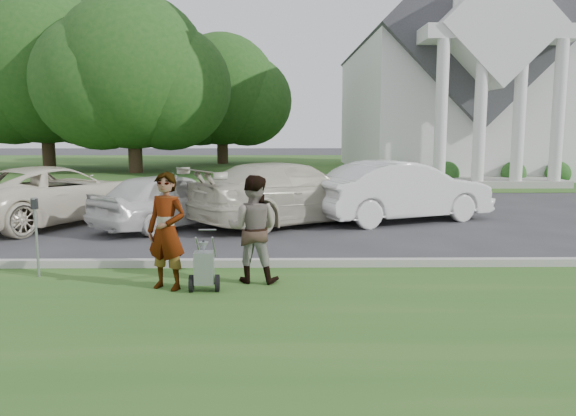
{
  "coord_description": "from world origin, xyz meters",
  "views": [
    {
      "loc": [
        0.08,
        -9.25,
        2.48
      ],
      "look_at": [
        0.19,
        0.0,
        1.15
      ],
      "focal_mm": 35.0,
      "sensor_mm": 36.0,
      "label": 1
    }
  ],
  "objects_px": {
    "car_a": "(53,194)",
    "car_d": "(402,191)",
    "striping_cart": "(204,269)",
    "person_left": "(167,232)",
    "tree_left": "(132,79)",
    "person_right": "(253,230)",
    "tree_back": "(221,95)",
    "car_b": "(171,199)",
    "tree_far": "(44,73)",
    "car_c": "(290,193)",
    "church": "(439,66)",
    "parking_meter_near": "(36,228)"
  },
  "relations": [
    {
      "from": "car_a",
      "to": "car_d",
      "type": "height_order",
      "value": "car_d"
    },
    {
      "from": "car_d",
      "to": "striping_cart",
      "type": "bearing_deg",
      "value": 123.77
    },
    {
      "from": "person_left",
      "to": "car_a",
      "type": "bearing_deg",
      "value": 146.97
    },
    {
      "from": "tree_left",
      "to": "person_right",
      "type": "relative_size",
      "value": 6.16
    },
    {
      "from": "tree_left",
      "to": "tree_back",
      "type": "bearing_deg",
      "value": 63.43
    },
    {
      "from": "striping_cart",
      "to": "person_left",
      "type": "bearing_deg",
      "value": 163.73
    },
    {
      "from": "car_b",
      "to": "tree_far",
      "type": "bearing_deg",
      "value": -21.11
    },
    {
      "from": "person_right",
      "to": "car_c",
      "type": "distance_m",
      "value": 5.68
    },
    {
      "from": "tree_far",
      "to": "car_b",
      "type": "bearing_deg",
      "value": -60.82
    },
    {
      "from": "person_left",
      "to": "car_a",
      "type": "height_order",
      "value": "person_left"
    },
    {
      "from": "tree_left",
      "to": "car_a",
      "type": "height_order",
      "value": "tree_left"
    },
    {
      "from": "tree_left",
      "to": "striping_cart",
      "type": "height_order",
      "value": "tree_left"
    },
    {
      "from": "tree_back",
      "to": "person_left",
      "type": "xyz_separation_m",
      "value": [
        2.34,
        -30.8,
        -3.83
      ]
    },
    {
      "from": "tree_left",
      "to": "person_right",
      "type": "bearing_deg",
      "value": -71.16
    },
    {
      "from": "person_left",
      "to": "car_d",
      "type": "distance_m",
      "value": 8.12
    },
    {
      "from": "church",
      "to": "person_right",
      "type": "xyz_separation_m",
      "value": [
        -9.37,
        -23.53,
        -5.08
      ]
    },
    {
      "from": "car_a",
      "to": "car_c",
      "type": "relative_size",
      "value": 0.98
    },
    {
      "from": "tree_left",
      "to": "striping_cart",
      "type": "relative_size",
      "value": 11.61
    },
    {
      "from": "tree_far",
      "to": "car_a",
      "type": "bearing_deg",
      "value": -67.48
    },
    {
      "from": "tree_far",
      "to": "tree_back",
      "type": "height_order",
      "value": "tree_far"
    },
    {
      "from": "tree_left",
      "to": "person_left",
      "type": "distance_m",
      "value": 24.04
    },
    {
      "from": "tree_far",
      "to": "person_right",
      "type": "bearing_deg",
      "value": -61.76
    },
    {
      "from": "person_left",
      "to": "parking_meter_near",
      "type": "bearing_deg",
      "value": -174.59
    },
    {
      "from": "parking_meter_near",
      "to": "car_c",
      "type": "relative_size",
      "value": 0.24
    },
    {
      "from": "tree_back",
      "to": "person_right",
      "type": "xyz_separation_m",
      "value": [
        3.64,
        -30.4,
        -3.86
      ]
    },
    {
      "from": "tree_back",
      "to": "car_d",
      "type": "xyz_separation_m",
      "value": [
        7.32,
        -24.39,
        -3.92
      ]
    },
    {
      "from": "parking_meter_near",
      "to": "car_d",
      "type": "height_order",
      "value": "car_d"
    },
    {
      "from": "tree_far",
      "to": "car_a",
      "type": "distance_m",
      "value": 21.72
    },
    {
      "from": "church",
      "to": "car_c",
      "type": "xyz_separation_m",
      "value": [
        -8.69,
        -17.89,
        -5.14
      ]
    },
    {
      "from": "person_left",
      "to": "car_b",
      "type": "bearing_deg",
      "value": 123.33
    },
    {
      "from": "striping_cart",
      "to": "parking_meter_near",
      "type": "relative_size",
      "value": 0.68
    },
    {
      "from": "car_b",
      "to": "car_a",
      "type": "bearing_deg",
      "value": 26.92
    },
    {
      "from": "tree_far",
      "to": "car_b",
      "type": "distance_m",
      "value": 23.75
    },
    {
      "from": "tree_left",
      "to": "tree_back",
      "type": "distance_m",
      "value": 8.95
    },
    {
      "from": "person_left",
      "to": "car_c",
      "type": "height_order",
      "value": "person_left"
    },
    {
      "from": "car_a",
      "to": "car_d",
      "type": "xyz_separation_m",
      "value": [
        9.22,
        0.15,
        0.05
      ]
    },
    {
      "from": "tree_left",
      "to": "tree_back",
      "type": "xyz_separation_m",
      "value": [
        4.0,
        8.0,
        -0.38
      ]
    },
    {
      "from": "tree_left",
      "to": "car_a",
      "type": "relative_size",
      "value": 1.97
    },
    {
      "from": "tree_left",
      "to": "car_c",
      "type": "height_order",
      "value": "tree_left"
    },
    {
      "from": "car_c",
      "to": "parking_meter_near",
      "type": "bearing_deg",
      "value": 106.02
    },
    {
      "from": "car_b",
      "to": "parking_meter_near",
      "type": "bearing_deg",
      "value": 114.82
    },
    {
      "from": "person_right",
      "to": "car_d",
      "type": "distance_m",
      "value": 7.05
    },
    {
      "from": "person_left",
      "to": "parking_meter_near",
      "type": "distance_m",
      "value": 2.41
    },
    {
      "from": "person_right",
      "to": "tree_far",
      "type": "bearing_deg",
      "value": -52.65
    },
    {
      "from": "tree_far",
      "to": "person_right",
      "type": "xyz_separation_m",
      "value": [
        13.64,
        -25.4,
        -4.83
      ]
    },
    {
      "from": "person_left",
      "to": "car_b",
      "type": "xyz_separation_m",
      "value": [
        -1.02,
        5.53,
        -0.2
      ]
    },
    {
      "from": "person_left",
      "to": "car_b",
      "type": "height_order",
      "value": "person_left"
    },
    {
      "from": "tree_far",
      "to": "car_b",
      "type": "relative_size",
      "value": 2.83
    },
    {
      "from": "tree_back",
      "to": "parking_meter_near",
      "type": "xyz_separation_m",
      "value": [
        0.04,
        -30.08,
        -3.88
      ]
    },
    {
      "from": "church",
      "to": "car_d",
      "type": "relative_size",
      "value": 4.94
    }
  ]
}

